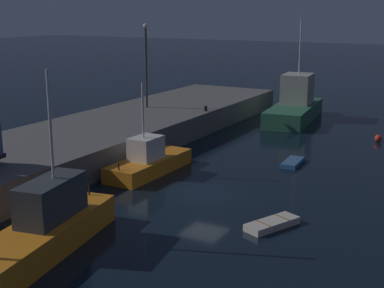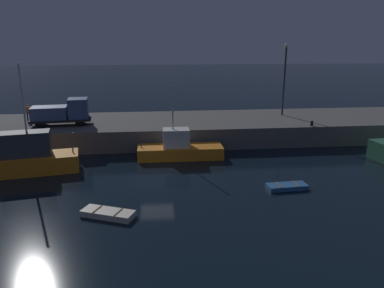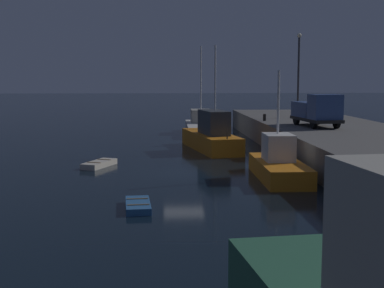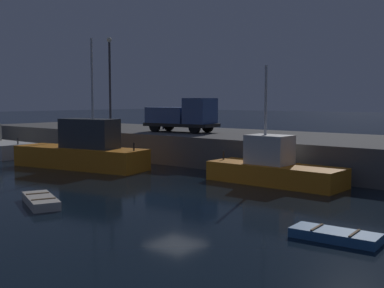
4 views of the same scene
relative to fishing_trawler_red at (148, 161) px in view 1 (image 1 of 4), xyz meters
name	(u,v)px [view 1 (image 1 of 4)]	position (x,y,z in m)	size (l,w,h in m)	color
ground_plane	(204,194)	(-2.14, -5.52, -0.85)	(320.00, 320.00, 0.00)	black
pier_quay	(51,153)	(-2.14, 7.00, 0.18)	(62.13, 10.25, 2.04)	#5B5956
fishing_trawler_red	(148,161)	(0.00, 0.00, 0.00)	(7.50, 2.60, 6.36)	orange
fishing_boat_blue	(295,105)	(23.00, -2.74, 0.68)	(11.72, 4.96, 10.13)	#2D6647
fishing_boat_orange	(45,227)	(-12.85, -2.70, 0.29)	(9.89, 4.29, 8.44)	orange
dinghy_orange_near	(293,162)	(6.93, -8.07, -0.69)	(2.86, 1.28, 0.35)	#2D6099
rowboat_white_mid	(272,224)	(-5.06, -11.05, -0.66)	(3.31, 2.25, 0.41)	beige
mooring_buoy_near	(378,138)	(17.29, -12.17, -0.53)	(0.63, 0.63, 0.63)	red
lamp_post_east	(146,59)	(12.32, 8.27, 5.76)	(0.44, 0.44, 7.78)	#38383D
bollard_central	(206,108)	(13.24, 2.45, 1.44)	(0.28, 0.28, 0.48)	black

